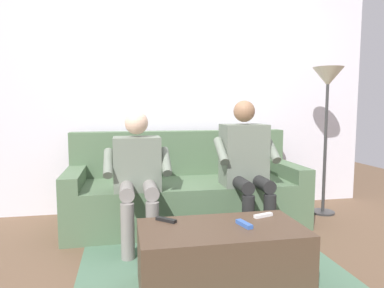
{
  "coord_description": "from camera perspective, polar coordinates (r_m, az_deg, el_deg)",
  "views": [
    {
      "loc": [
        0.57,
        3.11,
        1.1
      ],
      "look_at": [
        0.0,
        0.2,
        0.79
      ],
      "focal_mm": 32.82,
      "sensor_mm": 36.0,
      "label": 1
    }
  ],
  "objects": [
    {
      "name": "ground_plane",
      "position": [
        2.8,
        1.65,
        -17.19
      ],
      "size": [
        8.0,
        8.0,
        0.0
      ],
      "primitive_type": "plane",
      "color": "brown"
    },
    {
      "name": "back_wall",
      "position": [
        3.8,
        -2.45,
        7.66
      ],
      "size": [
        4.31,
        0.06,
        2.42
      ],
      "primitive_type": "cube",
      "color": "silver",
      "rests_on": "ground"
    },
    {
      "name": "couch",
      "position": [
        3.39,
        -1.08,
        -7.88
      ],
      "size": [
        2.17,
        0.82,
        0.86
      ],
      "color": "#516B4C",
      "rests_on": "ground"
    },
    {
      "name": "coffee_table",
      "position": [
        2.25,
        4.8,
        -17.9
      ],
      "size": [
        0.99,
        0.52,
        0.38
      ],
      "color": "#4C3828",
      "rests_on": "ground"
    },
    {
      "name": "person_left_seated",
      "position": [
        3.08,
        8.73,
        -2.58
      ],
      "size": [
        0.53,
        0.58,
        1.16
      ],
      "color": "slate",
      "rests_on": "ground"
    },
    {
      "name": "person_right_seated",
      "position": [
        2.88,
        -8.84,
        -4.13
      ],
      "size": [
        0.53,
        0.59,
        1.07
      ],
      "color": "slate",
      "rests_on": "ground"
    },
    {
      "name": "remote_black",
      "position": [
        2.27,
        -4.24,
        -12.19
      ],
      "size": [
        0.13,
        0.12,
        0.02
      ],
      "primitive_type": "cube",
      "rotation": [
        0.0,
        0.0,
        2.38
      ],
      "color": "black",
      "rests_on": "coffee_table"
    },
    {
      "name": "remote_blue",
      "position": [
        2.2,
        8.48,
        -12.74
      ],
      "size": [
        0.07,
        0.14,
        0.02
      ],
      "primitive_type": "cube",
      "rotation": [
        0.0,
        0.0,
        1.82
      ],
      "color": "#3860B7",
      "rests_on": "coffee_table"
    },
    {
      "name": "remote_white",
      "position": [
        2.4,
        11.51,
        -11.29
      ],
      "size": [
        0.14,
        0.07,
        0.02
      ],
      "primitive_type": "cube",
      "rotation": [
        0.0,
        0.0,
        0.3
      ],
      "color": "white",
      "rests_on": "coffee_table"
    },
    {
      "name": "floor_rug",
      "position": [
        2.47,
        3.67,
        -20.41
      ],
      "size": [
        1.78,
        1.83,
        0.01
      ],
      "primitive_type": "cube",
      "color": "#4C7056",
      "rests_on": "ground"
    },
    {
      "name": "floor_lamp",
      "position": [
        3.83,
        21.16,
        8.29
      ],
      "size": [
        0.3,
        0.3,
        1.5
      ],
      "color": "#2D2D2D",
      "rests_on": "ground"
    }
  ]
}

